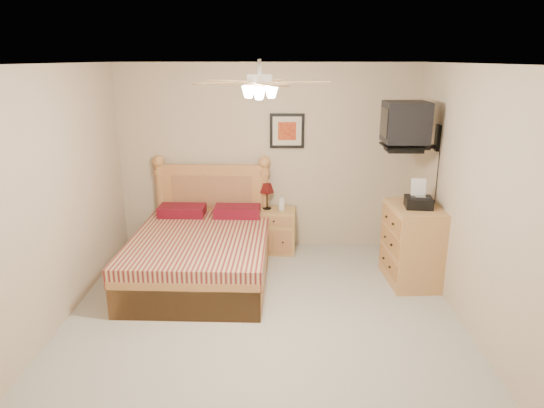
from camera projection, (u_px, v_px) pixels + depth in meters
The scene contains 17 objects.
floor at pixel (262, 328), 4.77m from camera, with size 4.50×4.50×0.00m, color #A39F93.
ceiling at pixel (260, 64), 4.04m from camera, with size 4.00×4.50×0.04m, color white.
wall_back at pixel (267, 158), 6.56m from camera, with size 4.00×0.04×2.50m, color #C0AB8E.
wall_front at pixel (245, 349), 2.25m from camera, with size 4.00×0.04×2.50m, color #C0AB8E.
wall_left at pixel (43, 206), 4.43m from camera, with size 0.04×4.50×2.50m, color #C0AB8E.
wall_right at pixel (482, 208), 4.38m from camera, with size 0.04×4.50×2.50m, color #C0AB8E.
bed at pixel (200, 227), 5.66m from camera, with size 1.54×2.02×1.31m, color #C0733C, non-canonical shape.
nightstand at pixel (275, 230), 6.60m from camera, with size 0.54×0.41×0.59m, color #A67940.
table_lamp at pixel (267, 196), 6.51m from camera, with size 0.19×0.19×0.36m, color #500E0E, non-canonical shape.
lotion_bottle at pixel (282, 203), 6.45m from camera, with size 0.08×0.09×0.22m, color silver.
framed_picture at pixel (287, 131), 6.43m from camera, with size 0.46×0.04×0.46m, color black.
dresser at pixel (413, 244), 5.65m from camera, with size 0.55×0.79×0.93m, color #BB8242.
fax_machine at pixel (419, 194), 5.42m from camera, with size 0.29×0.31×0.31m, color black, non-canonical shape.
magazine_lower at pixel (408, 200), 5.72m from camera, with size 0.18×0.24×0.02m, color beige.
magazine_upper at pixel (409, 198), 5.71m from camera, with size 0.18×0.25×0.02m, color tan.
wall_tv at pixel (419, 126), 5.51m from camera, with size 0.56×0.46×0.58m, color black, non-canonical shape.
ceiling_fan at pixel (260, 82), 3.89m from camera, with size 1.14×1.14×0.28m, color white, non-canonical shape.
Camera 1 is at (0.15, -4.21, 2.55)m, focal length 32.00 mm.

